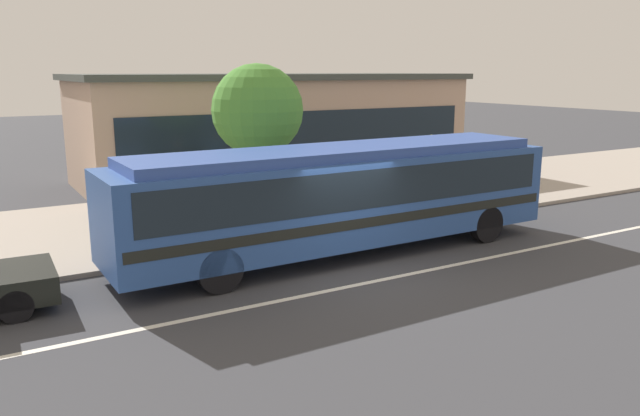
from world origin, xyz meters
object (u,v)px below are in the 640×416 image
object	(u,v)px
transit_bus	(343,192)
pedestrian_waiting_near_sign	(355,191)
pedestrian_standing_by_tree	(376,188)
pedestrian_walking_along_curb	(172,216)
street_tree_near_stop	(257,111)
bus_stop_sign	(434,165)

from	to	relation	value
transit_bus	pedestrian_waiting_near_sign	xyz separation A→B (m)	(1.95, 2.37, -0.54)
pedestrian_standing_by_tree	pedestrian_walking_along_curb	bearing A→B (deg)	-175.27
transit_bus	street_tree_near_stop	size ratio (longest dim) A/B	2.51
pedestrian_walking_along_curb	pedestrian_standing_by_tree	distance (m)	6.63
pedestrian_walking_along_curb	pedestrian_waiting_near_sign	bearing A→B (deg)	5.41
pedestrian_walking_along_curb	bus_stop_sign	distance (m)	8.44
pedestrian_waiting_near_sign	bus_stop_sign	xyz separation A→B (m)	(2.59, -0.57, 0.68)
transit_bus	pedestrian_waiting_near_sign	bearing A→B (deg)	50.52
pedestrian_walking_along_curb	street_tree_near_stop	size ratio (longest dim) A/B	0.36
pedestrian_standing_by_tree	street_tree_near_stop	bearing A→B (deg)	149.99
bus_stop_sign	pedestrian_standing_by_tree	bearing A→B (deg)	162.50
transit_bus	pedestrian_standing_by_tree	world-z (taller)	transit_bus
pedestrian_standing_by_tree	bus_stop_sign	world-z (taller)	bus_stop_sign
pedestrian_walking_along_curb	street_tree_near_stop	distance (m)	4.81
transit_bus	bus_stop_sign	xyz separation A→B (m)	(4.54, 1.80, 0.13)
pedestrian_walking_along_curb	transit_bus	bearing A→B (deg)	-25.15
transit_bus	street_tree_near_stop	distance (m)	4.57
pedestrian_waiting_near_sign	pedestrian_walking_along_curb	bearing A→B (deg)	-174.59
pedestrian_walking_along_curb	pedestrian_standing_by_tree	xyz separation A→B (m)	(6.61, 0.55, -0.02)
transit_bus	pedestrian_standing_by_tree	xyz separation A→B (m)	(2.74, 2.37, -0.54)
bus_stop_sign	pedestrian_waiting_near_sign	bearing A→B (deg)	167.50
pedestrian_standing_by_tree	bus_stop_sign	bearing A→B (deg)	-17.50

